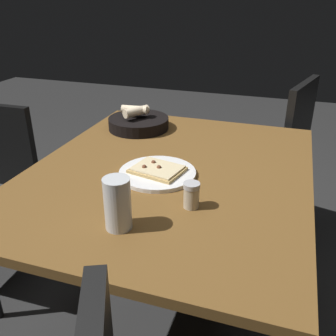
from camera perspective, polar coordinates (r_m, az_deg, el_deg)
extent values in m
plane|color=#282828|center=(1.80, 0.20, -22.44)|extent=(8.00, 8.00, 0.00)
cube|color=brown|center=(1.34, 0.24, -0.77)|extent=(1.17, 0.97, 0.03)
cylinder|color=black|center=(2.09, -6.34, -2.31)|extent=(0.04, 0.04, 0.73)
cylinder|color=black|center=(1.93, 17.37, -5.95)|extent=(0.04, 0.04, 0.73)
cylinder|color=white|center=(1.29, -1.62, -0.78)|extent=(0.27, 0.27, 0.01)
cube|color=tan|center=(1.29, -1.62, -0.30)|extent=(0.16, 0.19, 0.01)
cube|color=beige|center=(1.28, -1.63, 0.02)|extent=(0.15, 0.18, 0.01)
sphere|color=brown|center=(1.28, -3.62, 0.16)|extent=(0.02, 0.02, 0.02)
sphere|color=brown|center=(1.28, -1.40, 0.10)|extent=(0.02, 0.02, 0.02)
sphere|color=brown|center=(1.31, -2.22, 0.88)|extent=(0.02, 0.02, 0.02)
cylinder|color=black|center=(1.73, -4.48, 6.81)|extent=(0.27, 0.27, 0.05)
cylinder|color=beige|center=(1.69, -4.84, 8.54)|extent=(0.12, 0.10, 0.04)
cylinder|color=beige|center=(1.72, -5.12, 8.79)|extent=(0.05, 0.12, 0.04)
cylinder|color=#AF1914|center=(1.68, -5.86, 6.06)|extent=(0.06, 0.06, 0.03)
cylinder|color=silver|center=(0.99, -7.67, -5.39)|extent=(0.07, 0.07, 0.15)
cylinder|color=#BC8825|center=(1.01, -7.59, -6.62)|extent=(0.06, 0.06, 0.09)
cylinder|color=#BFB299|center=(1.10, 3.57, -4.48)|extent=(0.05, 0.05, 0.06)
cylinder|color=maroon|center=(1.10, 3.55, -5.11)|extent=(0.04, 0.04, 0.03)
cylinder|color=#B7B7BC|center=(1.08, 3.62, -2.67)|extent=(0.05, 0.05, 0.01)
cube|color=black|center=(2.24, 13.42, 0.80)|extent=(0.54, 0.54, 0.04)
cube|color=black|center=(2.09, 19.24, 5.88)|extent=(0.41, 0.14, 0.47)
cylinder|color=black|center=(2.55, 10.51, -1.22)|extent=(0.03, 0.03, 0.40)
cylinder|color=black|center=(2.25, 6.56, -4.89)|extent=(0.03, 0.03, 0.40)
cylinder|color=black|center=(2.45, 18.63, -3.39)|extent=(0.03, 0.03, 0.40)
cylinder|color=black|center=(2.13, 15.71, -7.62)|extent=(0.03, 0.03, 0.40)
cylinder|color=black|center=(2.06, -18.46, -9.06)|extent=(0.03, 0.03, 0.42)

